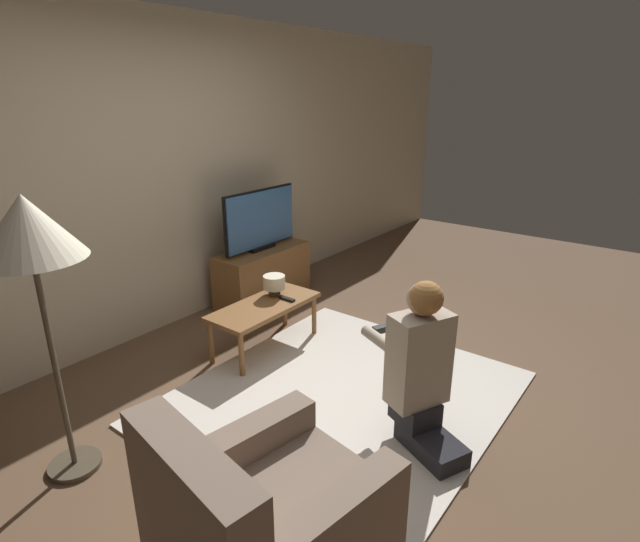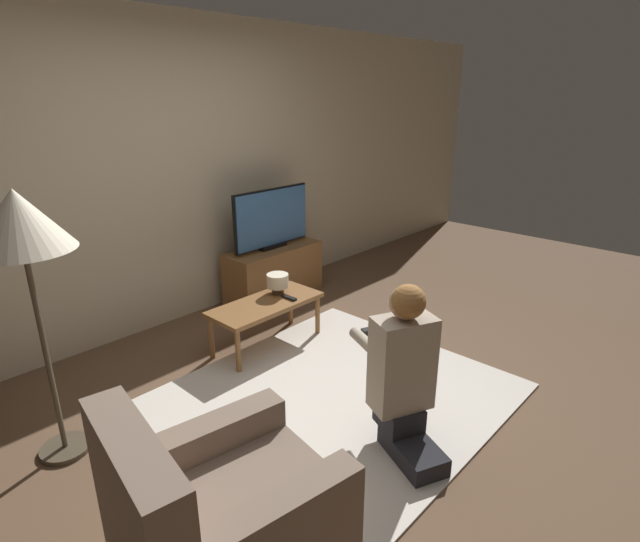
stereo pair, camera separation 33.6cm
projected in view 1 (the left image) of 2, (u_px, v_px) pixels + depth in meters
The scene contains 11 objects.
ground_plane at pixel (341, 399), 3.40m from camera, with size 10.00×10.00×0.00m, color brown.
wall_back at pixel (149, 179), 4.06m from camera, with size 10.00×0.06×2.60m.
rug at pixel (341, 398), 3.39m from camera, with size 2.24×1.95×0.02m.
tv_stand at pixel (263, 275), 4.91m from camera, with size 1.00×0.40×0.53m.
tv at pixel (260, 220), 4.73m from camera, with size 0.90×0.08×0.58m.
coffee_table at pixel (265, 309), 3.95m from camera, with size 0.93×0.41×0.39m.
floor_lamp at pixel (29, 237), 2.33m from camera, with size 0.51×0.51×1.53m.
armchair at pixel (268, 531), 2.02m from camera, with size 0.95×0.84×0.87m.
person_kneeling at pixel (420, 365), 2.83m from camera, with size 0.55×0.80×1.00m.
table_lamp at pixel (274, 283), 4.08m from camera, with size 0.18×0.18×0.17m.
remote at pixel (287, 299), 4.02m from camera, with size 0.04×0.15×0.02m.
Camera 1 is at (-2.39, -1.64, 1.97)m, focal length 28.00 mm.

